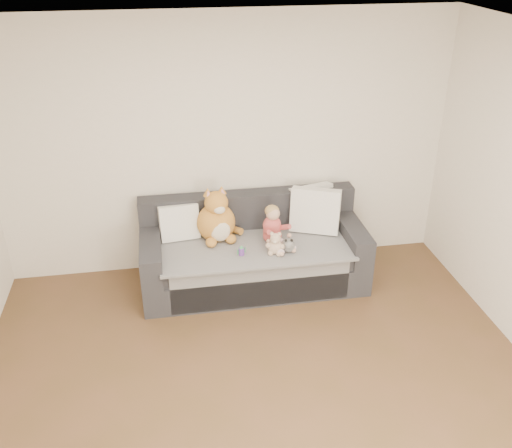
{
  "coord_description": "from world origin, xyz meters",
  "views": [
    {
      "loc": [
        -0.63,
        -2.8,
        3.24
      ],
      "look_at": [
        0.18,
        1.87,
        0.75
      ],
      "focal_mm": 40.0,
      "sensor_mm": 36.0,
      "label": 1
    }
  ],
  "objects_px": {
    "toddler": "(274,228)",
    "teddy_bear": "(275,245)",
    "sofa": "(253,254)",
    "plush_cat": "(217,220)",
    "sippy_cup": "(241,250)"
  },
  "relations": [
    {
      "from": "plush_cat",
      "to": "teddy_bear",
      "type": "xyz_separation_m",
      "value": [
        0.51,
        -0.39,
        -0.12
      ]
    },
    {
      "from": "toddler",
      "to": "plush_cat",
      "type": "height_order",
      "value": "plush_cat"
    },
    {
      "from": "teddy_bear",
      "to": "sippy_cup",
      "type": "bearing_deg",
      "value": -166.57
    },
    {
      "from": "teddy_bear",
      "to": "sippy_cup",
      "type": "height_order",
      "value": "teddy_bear"
    },
    {
      "from": "sofa",
      "to": "plush_cat",
      "type": "height_order",
      "value": "plush_cat"
    },
    {
      "from": "sofa",
      "to": "toddler",
      "type": "xyz_separation_m",
      "value": [
        0.19,
        -0.09,
        0.33
      ]
    },
    {
      "from": "plush_cat",
      "to": "teddy_bear",
      "type": "distance_m",
      "value": 0.65
    },
    {
      "from": "toddler",
      "to": "teddy_bear",
      "type": "relative_size",
      "value": 1.74
    },
    {
      "from": "sofa",
      "to": "plush_cat",
      "type": "xyz_separation_m",
      "value": [
        -0.34,
        0.09,
        0.37
      ]
    },
    {
      "from": "toddler",
      "to": "sippy_cup",
      "type": "bearing_deg",
      "value": -173.03
    },
    {
      "from": "toddler",
      "to": "teddy_bear",
      "type": "distance_m",
      "value": 0.22
    },
    {
      "from": "teddy_bear",
      "to": "sippy_cup",
      "type": "xyz_separation_m",
      "value": [
        -0.32,
        0.03,
        -0.04
      ]
    },
    {
      "from": "plush_cat",
      "to": "sippy_cup",
      "type": "xyz_separation_m",
      "value": [
        0.19,
        -0.36,
        -0.16
      ]
    },
    {
      "from": "sippy_cup",
      "to": "teddy_bear",
      "type": "bearing_deg",
      "value": -4.89
    },
    {
      "from": "toddler",
      "to": "teddy_bear",
      "type": "xyz_separation_m",
      "value": [
        -0.03,
        -0.2,
        -0.07
      ]
    }
  ]
}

